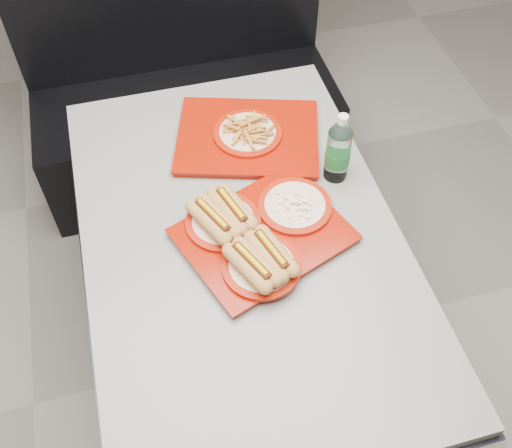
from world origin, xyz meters
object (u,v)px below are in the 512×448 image
object	(u,v)px
booth_bench	(183,92)
tray_near	(257,233)
diner_table	(243,268)
water_bottle	(338,151)
tray_far	(248,135)

from	to	relation	value
booth_bench	tray_near	size ratio (longest dim) A/B	2.51
diner_table	tray_near	xyz separation A→B (m)	(0.04, -0.03, 0.20)
diner_table	water_bottle	xyz separation A→B (m)	(0.34, 0.16, 0.27)
booth_bench	water_bottle	xyz separation A→B (m)	(0.34, -0.94, 0.45)
tray_far	booth_bench	bearing A→B (deg)	99.01
tray_far	diner_table	bearing A→B (deg)	-106.96
diner_table	tray_far	bearing A→B (deg)	73.04
water_bottle	tray_near	bearing A→B (deg)	-148.44
diner_table	tray_far	world-z (taller)	tray_far
tray_near	booth_bench	bearing A→B (deg)	91.96
tray_far	water_bottle	world-z (taller)	water_bottle
diner_table	water_bottle	bearing A→B (deg)	24.65
diner_table	booth_bench	size ratio (longest dim) A/B	1.05
diner_table	water_bottle	size ratio (longest dim) A/B	5.85
booth_bench	tray_far	distance (m)	0.82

